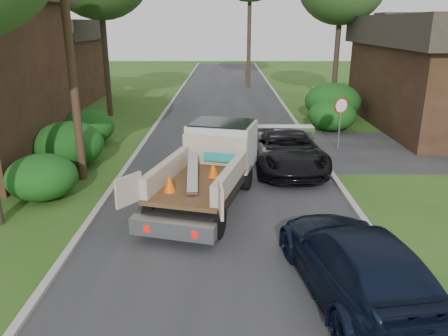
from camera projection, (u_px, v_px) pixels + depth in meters
name	position (u px, v px, depth m)	size (l,w,h in m)	color
ground	(227.00, 240.00, 11.95)	(120.00, 120.00, 0.00)	#284E16
road	(227.00, 144.00, 21.44)	(8.00, 90.00, 0.02)	#28282B
curb_left	(143.00, 143.00, 21.45)	(0.20, 90.00, 0.12)	#9E9E99
curb_right	(310.00, 143.00, 21.40)	(0.20, 90.00, 0.12)	#9E9E99
stop_sign	(341.00, 113.00, 19.91)	(0.71, 0.32, 2.48)	slate
utility_pole	(69.00, 38.00, 15.08)	(2.42, 1.25, 10.00)	#382619
house_left_far	(43.00, 61.00, 31.94)	(7.56, 7.56, 6.00)	#331D15
hedge_left_a	(42.00, 177.00, 14.59)	(2.34, 2.34, 1.53)	#0E3D11
hedge_left_b	(68.00, 145.00, 17.86)	(2.86, 2.86, 1.87)	#0E3D11
hedge_left_c	(87.00, 127.00, 21.21)	(2.60, 2.60, 1.70)	#0E3D11
hedge_right_a	(332.00, 115.00, 23.99)	(2.60, 2.60, 1.70)	#0E3D11
hedge_right_b	(333.00, 101.00, 26.76)	(3.38, 3.38, 2.21)	#0E3D11
flatbed_truck	(213.00, 160.00, 14.68)	(4.03, 6.62, 2.35)	black
black_pickup	(286.00, 149.00, 17.75)	(2.67, 5.79, 1.61)	black
navy_suv	(357.00, 263.00, 9.32)	(2.22, 5.45, 1.58)	black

